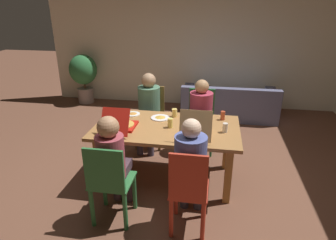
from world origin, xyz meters
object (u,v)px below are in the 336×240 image
Objects in this scene: person_1 at (148,105)px; person_3 at (191,165)px; pizza_box_1 at (121,125)px; drinking_glass_3 at (175,113)px; pizza_box_0 at (196,132)px; couch at (229,105)px; chair_1 at (151,115)px; plate_1 at (190,117)px; plate_0 at (133,114)px; plate_2 at (160,117)px; person_0 at (201,111)px; potted_plant at (83,73)px; chair_3 at (189,191)px; dining_table at (167,133)px; person_2 at (113,158)px; chair_0 at (201,116)px; drinking_glass_2 at (223,116)px; drinking_glass_0 at (225,128)px; drinking_glass_1 at (170,123)px; chair_2 at (110,183)px.

person_3 is (0.83, -1.69, -0.00)m from person_1.
pizza_box_1 is 0.79m from drinking_glass_3.
pizza_box_0 reaches higher than couch.
chair_1 is 3.99× the size of plate_1.
plate_0 is 0.82× the size of plate_2.
person_0 is 1.03× the size of potted_plant.
potted_plant reaches higher than chair_3.
person_2 reaches higher than dining_table.
plate_1 is (-0.12, 1.33, 0.27)m from chair_3.
person_0 is 0.95× the size of person_1.
drinking_glass_2 is (0.32, -0.64, 0.28)m from chair_0.
person_1 is 1.50m from drinking_glass_0.
pizza_box_1 reaches higher than drinking_glass_1.
drinking_glass_1 is at bearing -150.39° from drinking_glass_2.
pizza_box_1 is (-0.96, 0.07, -0.01)m from pizza_box_0.
person_2 is 0.97× the size of person_3.
chair_0 is 1.02× the size of chair_2.
person_1 is 2.39× the size of pizza_box_1.
person_1 reaches higher than drinking_glass_1.
person_2 is 1.11m from plate_2.
chair_0 is at bearing 65.16° from person_2.
chair_2 is at bearing -114.96° from person_0.
plate_1 is at bearing 95.61° from person_3.
person_2 is 1.07× the size of potted_plant.
drinking_glass_1 is (0.61, 0.13, 0.02)m from pizza_box_1.
plate_2 is at bearing 159.73° from drinking_glass_0.
dining_table is 8.83× the size of plate_0.
person_3 is (0.83, 0.13, 0.23)m from chair_2.
potted_plant is at bearing 126.58° from chair_3.
plate_2 is 0.93m from drinking_glass_0.
pizza_box_1 is (-0.56, -0.16, 0.14)m from dining_table.
chair_3 is 1.63m from plate_0.
drinking_glass_1 is (0.49, -1.03, 0.32)m from chair_1.
drinking_glass_2 is (1.27, 0.50, 0.01)m from pizza_box_1.
person_2 reaches higher than chair_2.
drinking_glass_2 is at bearing -29.51° from chair_1.
drinking_glass_0 is at bearing -86.48° from drinking_glass_2.
drinking_glass_3 is at bearing -52.85° from chair_1.
drinking_glass_1 is (-0.34, 0.94, 0.32)m from chair_3.
dining_table is at bearing 111.80° from chair_3.
dining_table is 2.69m from couch.
person_1 is 2.02m from chair_3.
potted_plant is at bearing 137.12° from chair_1.
plate_0 is at bearing 94.78° from chair_2.
person_1 is 10.36× the size of drinking_glass_2.
chair_3 is (0.83, -1.83, -0.22)m from person_1.
plate_1 is at bearing 102.22° from pizza_box_0.
potted_plant is (-1.92, 3.05, -0.11)m from pizza_box_1.
person_1 reaches higher than chair_0.
drinking_glass_3 is 2.38m from couch.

